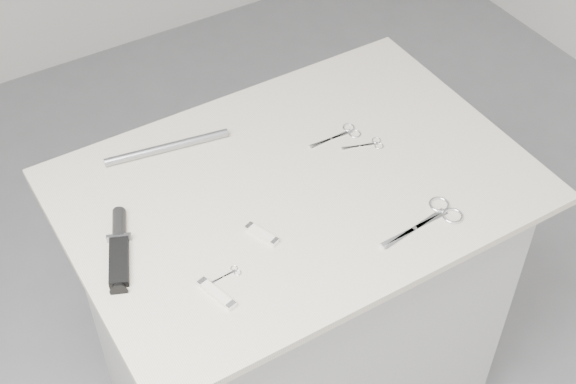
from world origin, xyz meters
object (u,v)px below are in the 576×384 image
embroidery_scissors_a (343,134)px  large_shears (435,217)px  embroidery_scissors_b (369,145)px  pocket_knife_a (216,294)px  plinth (296,312)px  tiny_scissors (229,274)px  pocket_knife_b (262,235)px  sheathed_knife (119,244)px  metal_rail (167,147)px

embroidery_scissors_a → large_shears: bearing=-86.0°
embroidery_scissors_b → pocket_knife_a: size_ratio=1.04×
plinth → tiny_scissors: (-0.25, -0.15, 0.47)m
pocket_knife_a → pocket_knife_b: (0.15, 0.09, -0.00)m
pocket_knife_a → large_shears: bearing=-111.3°
embroidery_scissors_a → sheathed_knife: size_ratio=0.65×
embroidery_scissors_b → sheathed_knife: sheathed_knife is taller
embroidery_scissors_b → pocket_knife_a: bearing=-139.5°
tiny_scissors → sheathed_knife: size_ratio=0.33×
tiny_scissors → pocket_knife_b: pocket_knife_b is taller
embroidery_scissors_b → tiny_scissors: 0.48m
large_shears → sheathed_knife: bearing=151.3°
tiny_scissors → metal_rail: metal_rail is taller
large_shears → embroidery_scissors_b: (0.01, 0.26, -0.00)m
sheathed_knife → embroidery_scissors_a: bearing=-62.0°
sheathed_knife → tiny_scissors: bearing=-116.0°
plinth → embroidery_scissors_a: 0.51m
plinth → sheathed_knife: bearing=176.0°
embroidery_scissors_a → tiny_scissors: same height
pocket_knife_b → large_shears: bearing=-133.3°
sheathed_knife → pocket_knife_b: (0.26, -0.12, -0.00)m
sheathed_knife → pocket_knife_b: 0.29m
pocket_knife_a → metal_rail: size_ratio=0.33×
embroidery_scissors_a → sheathed_knife: sheathed_knife is taller
sheathed_knife → metal_rail: same height
large_shears → sheathed_knife: 0.65m
plinth → embroidery_scissors_b: bearing=5.7°
sheathed_knife → large_shears: bearing=-91.2°
sheathed_knife → pocket_knife_a: (0.11, -0.21, -0.00)m
plinth → large_shears: size_ratio=4.55×
large_shears → sheathed_knife: sheathed_knife is taller
sheathed_knife → pocket_knife_b: sheathed_knife is taller
embroidery_scissors_b → metal_rail: bearing=169.5°
tiny_scissors → sheathed_knife: 0.24m
embroidery_scissors_a → embroidery_scissors_b: bearing=-62.4°
pocket_knife_b → metal_rail: bearing=-11.4°
embroidery_scissors_a → pocket_knife_a: 0.54m
sheathed_knife → pocket_knife_a: sheathed_knife is taller
pocket_knife_a → sheathed_knife: bearing=12.6°
large_shears → metal_rail: size_ratio=0.69×
plinth → tiny_scissors: 0.55m
pocket_knife_a → plinth: bearing=-73.0°
pocket_knife_a → metal_rail: (0.10, 0.42, 0.00)m
large_shears → pocket_knife_a: (-0.48, 0.05, 0.00)m
large_shears → metal_rail: 0.62m
plinth → tiny_scissors: bearing=-148.9°
embroidery_scissors_a → pocket_knife_a: (-0.47, -0.26, 0.00)m
embroidery_scissors_b → sheathed_knife: 0.61m
plinth → embroidery_scissors_b: size_ratio=9.28×
sheathed_knife → metal_rail: bearing=-21.2°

